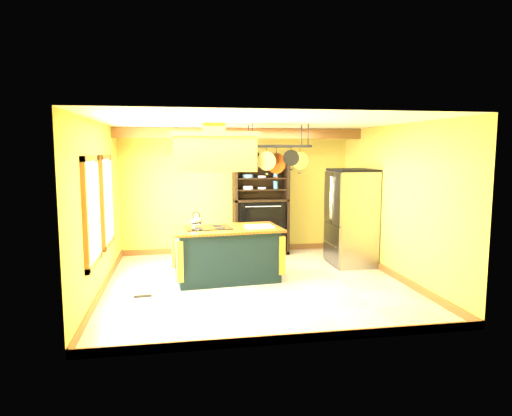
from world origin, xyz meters
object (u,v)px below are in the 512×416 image
object	(u,v)px
kitchen_island	(227,253)
pot_rack	(278,152)
range_hood	(214,151)
hutch	(260,216)
refrigerator	(351,219)

from	to	relation	value
kitchen_island	pot_rack	size ratio (longest dim) A/B	1.69
range_hood	pot_rack	xyz separation A→B (m)	(1.10, 0.01, -0.03)
kitchen_island	hutch	world-z (taller)	hutch
kitchen_island	refrigerator	distance (m)	2.66
refrigerator	hutch	distance (m)	2.04
pot_rack	hutch	size ratio (longest dim) A/B	0.55
range_hood	hutch	xyz separation A→B (m)	(1.15, 1.96, -1.42)
kitchen_island	pot_rack	xyz separation A→B (m)	(0.91, 0.01, 1.75)
kitchen_island	range_hood	xyz separation A→B (m)	(-0.20, -0.00, 1.78)
kitchen_island	hutch	distance (m)	2.21
pot_rack	refrigerator	world-z (taller)	pot_rack
range_hood	pot_rack	world-z (taller)	same
range_hood	pot_rack	bearing A→B (deg)	0.63
kitchen_island	hutch	xyz separation A→B (m)	(0.95, 1.96, 0.36)
hutch	range_hood	bearing A→B (deg)	-120.48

